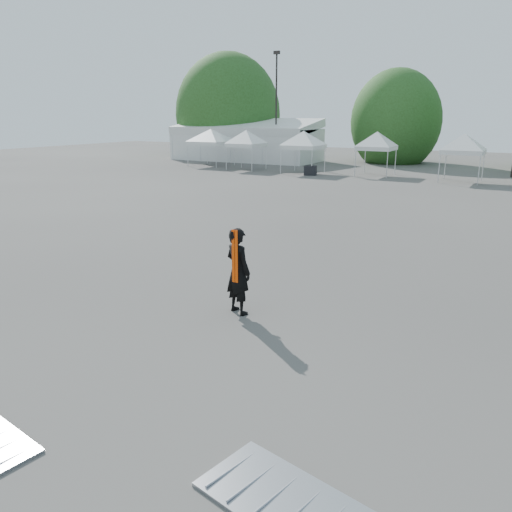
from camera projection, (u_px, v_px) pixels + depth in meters
The scene contains 13 objects.
ground at pixel (301, 308), 12.16m from camera, with size 120.00×120.00×0.00m, color #474442.
marquee at pixel (246, 141), 51.34m from camera, with size 15.00×6.25×4.23m.
light_pole_west at pixel (276, 102), 47.59m from camera, with size 0.60×0.25×10.30m.
tree_far_w at pixel (228, 115), 55.04m from camera, with size 4.80×4.80×7.30m.
tree_mid_w at pixel (396, 122), 48.45m from camera, with size 4.16×4.16×6.33m.
tent_a at pixel (211, 132), 45.56m from camera, with size 4.67×4.67×3.88m.
tent_b at pixel (246, 133), 42.22m from camera, with size 3.83×3.83×3.88m.
tent_c at pixel (304, 134), 39.71m from camera, with size 4.09×4.09×3.88m.
tent_d at pixel (377, 135), 38.23m from camera, with size 3.77×3.77×3.88m.
tent_e at pixel (465, 137), 34.30m from camera, with size 3.89×3.89×3.88m.
man at pixel (238, 271), 11.62m from camera, with size 0.88×0.73×2.07m.
barrier_mid at pixel (289, 503), 6.01m from camera, with size 2.43×1.58×0.07m.
crate_west at pixel (310, 170), 38.99m from camera, with size 0.94×0.73×0.73m, color black.
Camera 1 is at (4.58, -10.45, 4.54)m, focal length 35.00 mm.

